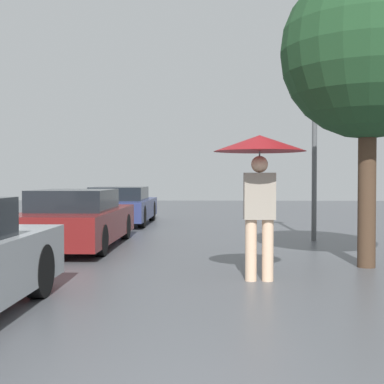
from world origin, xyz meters
name	(u,v)px	position (x,y,z in m)	size (l,w,h in m)	color
pedestrian	(260,161)	(0.22, 4.62, 1.61)	(1.24, 1.24, 1.95)	beige
parked_car_middle	(77,220)	(-3.12, 8.09, 0.54)	(1.67, 4.35, 1.15)	maroon
parked_car_farthest	(120,206)	(-3.15, 13.43, 0.54)	(1.79, 4.10, 1.12)	navy
tree	(368,53)	(1.97, 5.78, 3.30)	(2.68, 2.68, 4.66)	#473323
street_lamp	(315,95)	(1.84, 9.26, 3.20)	(0.37, 0.37, 4.51)	#515456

